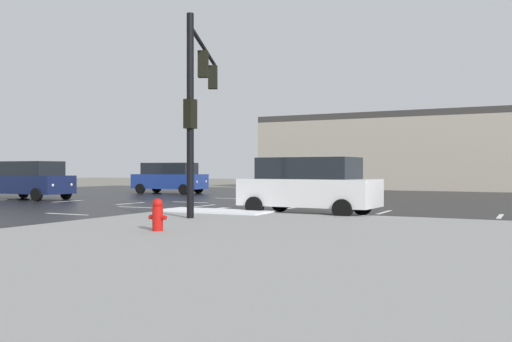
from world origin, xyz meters
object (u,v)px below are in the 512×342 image
traffic_signal_mast (199,89)px  fire_hydrant (158,215)px  suv_white (309,185)px  suv_blue (170,177)px  suv_navy (30,179)px

traffic_signal_mast → fire_hydrant: size_ratio=7.92×
fire_hydrant → suv_white: (1.07, 7.31, 0.55)m
suv_white → suv_blue: size_ratio=0.99×
suv_white → suv_navy: 17.24m
fire_hydrant → suv_blue: size_ratio=0.16×
fire_hydrant → suv_navy: suv_navy is taller
suv_blue → suv_navy: bearing=-108.7°
suv_blue → traffic_signal_mast: bearing=-55.6°
suv_blue → fire_hydrant: bearing=-59.3°
fire_hydrant → suv_blue: suv_blue is taller
fire_hydrant → suv_white: suv_white is taller
fire_hydrant → suv_navy: size_ratio=0.16×
suv_blue → suv_navy: same height
traffic_signal_mast → suv_navy: (-13.95, 5.15, -3.28)m
suv_white → traffic_signal_mast: bearing=40.2°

